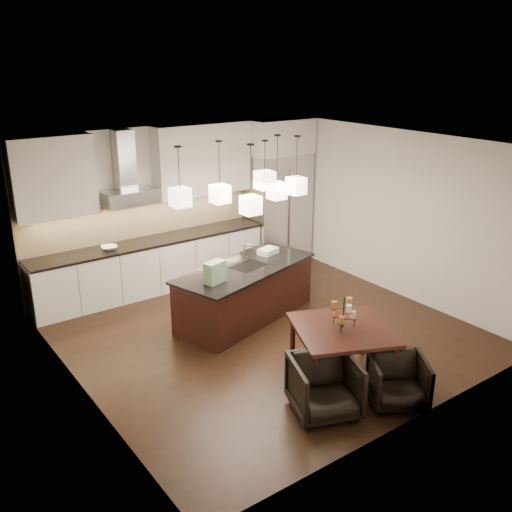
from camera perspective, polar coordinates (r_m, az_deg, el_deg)
floor at (r=8.66m, az=0.78°, el=-7.61°), size 5.50×5.50×0.02m
ceiling at (r=7.78m, az=0.88°, el=11.18°), size 5.50×5.50×0.02m
wall_back at (r=10.37m, az=-8.35°, el=5.17°), size 5.50×0.02×2.80m
wall_front at (r=6.27m, az=16.11°, el=-5.23°), size 5.50×0.02×2.80m
wall_left at (r=6.93m, az=-17.84°, el=-3.00°), size 0.02×5.50×2.80m
wall_right at (r=9.94m, az=13.74°, el=4.18°), size 0.02×5.50×2.80m
refrigerator at (r=11.24m, az=2.18°, el=4.78°), size 1.20×0.72×2.15m
fridge_panel at (r=10.97m, az=2.27°, el=11.87°), size 1.26×0.72×0.65m
lower_cabinets at (r=10.11m, az=-10.33°, el=-1.04°), size 4.21×0.62×0.88m
countertop at (r=9.96m, az=-10.49°, el=1.44°), size 4.21×0.66×0.04m
backsplash at (r=10.12m, az=-11.35°, el=3.66°), size 4.21×0.02×0.63m
upper_cab_left at (r=9.26m, az=-19.67°, el=7.43°), size 1.25×0.35×1.25m
upper_cab_right at (r=10.30m, az=-5.31°, el=9.61°), size 1.85×0.35×1.25m
hood_canopy at (r=9.66m, az=-12.53°, el=5.80°), size 0.90×0.52×0.24m
hood_chimney at (r=9.64m, az=-13.06°, el=9.38°), size 0.30×0.28×0.96m
fruit_bowl at (r=9.62m, az=-14.46°, el=0.80°), size 0.32×0.32×0.06m
island_body at (r=8.94m, az=-1.09°, el=-3.75°), size 2.48×1.52×0.82m
island_top at (r=8.78m, az=-1.10°, el=-1.19°), size 2.57×1.61×0.04m
faucet at (r=8.83m, az=-1.19°, el=0.29°), size 0.15×0.24×0.35m
tote_bag at (r=8.14m, az=-4.12°, el=-1.62°), size 0.35×0.25×0.32m
food_container at (r=9.32m, az=1.21°, el=0.50°), size 0.36×0.30×0.09m
dining_table at (r=7.45m, az=8.52°, el=-9.51°), size 1.55×1.55×0.70m
candelabra at (r=7.20m, az=8.75°, el=-5.63°), size 0.45×0.45×0.41m
candle_a at (r=7.26m, az=9.71°, el=-5.81°), size 0.09×0.09×0.09m
candle_b at (r=7.29m, az=7.94°, el=-5.60°), size 0.09×0.09×0.09m
candle_c at (r=7.10m, az=8.54°, el=-6.35°), size 0.09×0.09×0.09m
candle_d at (r=7.26m, az=9.33°, el=-4.49°), size 0.09×0.09×0.09m
candle_e at (r=7.13m, az=7.82°, el=-4.87°), size 0.09×0.09×0.09m
candle_f at (r=7.06m, az=9.27°, el=-5.22°), size 0.09×0.09×0.09m
armchair_left at (r=6.76m, az=6.88°, el=-12.84°), size 0.96×0.97×0.69m
armchair_right at (r=7.09m, az=14.02°, el=-12.05°), size 0.90×0.90×0.60m
pendant_a at (r=7.86m, az=-7.61°, el=5.84°), size 0.24×0.24×0.26m
pendant_b at (r=8.30m, az=-3.63°, el=6.22°), size 0.24×0.24×0.26m
pendant_c at (r=8.30m, az=0.87°, el=7.60°), size 0.24×0.24×0.26m
pendant_d at (r=8.91m, az=2.10°, el=6.54°), size 0.24×0.24×0.26m
pendant_e at (r=8.80m, az=4.04°, el=7.02°), size 0.24×0.24×0.26m
pendant_f at (r=8.01m, az=-0.53°, el=5.12°), size 0.24×0.24×0.26m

